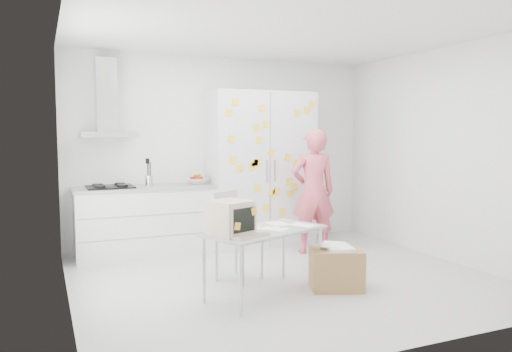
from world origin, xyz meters
name	(u,v)px	position (x,y,z in m)	size (l,w,h in m)	color
floor	(284,279)	(0.00, 0.00, -0.01)	(4.50, 4.00, 0.02)	silver
walls	(259,155)	(0.00, 0.72, 1.35)	(4.52, 4.01, 2.70)	white
ceiling	(286,32)	(0.00, 0.00, 2.70)	(4.50, 4.00, 0.02)	white
counter_run	(146,220)	(-1.20, 1.70, 0.47)	(1.84, 0.63, 1.28)	white
range_hood	(107,107)	(-1.65, 1.84, 1.96)	(0.70, 0.48, 1.01)	silver
tall_cabinet	(261,169)	(0.45, 1.67, 1.10)	(1.50, 0.68, 2.20)	silver
person	(313,191)	(0.90, 0.94, 0.84)	(0.61, 0.40, 1.67)	#D95464
desk	(244,224)	(-0.69, -0.50, 0.75)	(1.38, 1.04, 0.99)	#ADB5B8
chair	(233,230)	(-0.53, 0.21, 0.55)	(0.61, 0.61, 0.98)	#B7B8B5
cardboard_box	(336,268)	(0.34, -0.53, 0.22)	(0.64, 0.58, 0.46)	#A57D47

